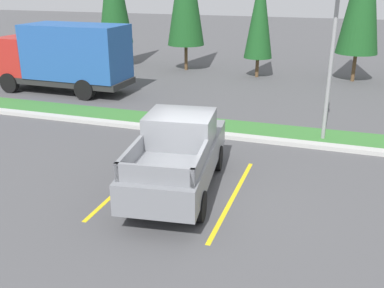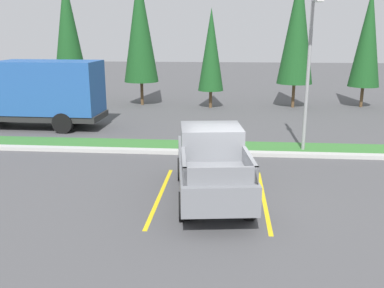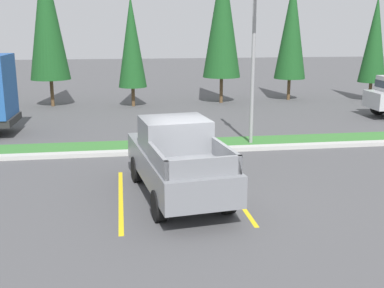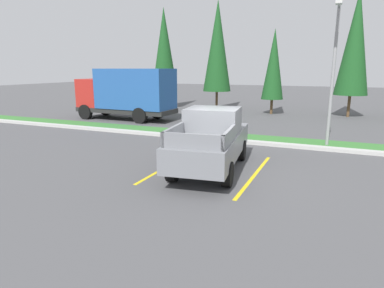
# 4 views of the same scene
# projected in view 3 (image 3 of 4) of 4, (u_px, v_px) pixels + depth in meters

# --- Properties ---
(ground_plane) EXTENTS (120.00, 120.00, 0.00)m
(ground_plane) POSITION_uv_depth(u_px,v_px,m) (201.00, 200.00, 12.60)
(ground_plane) COLOR #4C4C4F
(parking_line_near) EXTENTS (0.12, 4.80, 0.01)m
(parking_line_near) POSITION_uv_depth(u_px,v_px,m) (121.00, 198.00, 12.73)
(parking_line_near) COLOR yellow
(parking_line_near) RESTS_ON ground
(parking_line_far) EXTENTS (0.12, 4.80, 0.01)m
(parking_line_far) POSITION_uv_depth(u_px,v_px,m) (233.00, 193.00, 13.18)
(parking_line_far) COLOR yellow
(parking_line_far) RESTS_ON ground
(curb_strip) EXTENTS (56.00, 0.40, 0.15)m
(curb_strip) POSITION_uv_depth(u_px,v_px,m) (179.00, 151.00, 17.38)
(curb_strip) COLOR #B2B2AD
(curb_strip) RESTS_ON ground
(grass_median) EXTENTS (56.00, 1.80, 0.06)m
(grass_median) POSITION_uv_depth(u_px,v_px,m) (175.00, 145.00, 18.45)
(grass_median) COLOR #387533
(grass_median) RESTS_ON ground
(pickup_truck_main) EXTENTS (2.56, 5.43, 2.10)m
(pickup_truck_main) POSITION_uv_depth(u_px,v_px,m) (177.00, 159.00, 12.75)
(pickup_truck_main) COLOR black
(pickup_truck_main) RESTS_ON ground
(street_light) EXTENTS (0.24, 1.49, 6.02)m
(street_light) POSITION_uv_depth(u_px,v_px,m) (255.00, 53.00, 17.69)
(street_light) COLOR gray
(street_light) RESTS_ON ground
(cypress_tree_left_inner) EXTENTS (2.27, 2.27, 8.75)m
(cypress_tree_left_inner) POSITION_uv_depth(u_px,v_px,m) (47.00, 15.00, 26.50)
(cypress_tree_left_inner) COLOR brown
(cypress_tree_left_inner) RESTS_ON ground
(cypress_tree_center) EXTENTS (1.63, 1.63, 6.28)m
(cypress_tree_center) POSITION_uv_depth(u_px,v_px,m) (132.00, 42.00, 26.85)
(cypress_tree_center) COLOR brown
(cypress_tree_center) RESTS_ON ground
(cypress_tree_right_inner) EXTENTS (2.27, 2.27, 8.71)m
(cypress_tree_right_inner) POSITION_uv_depth(u_px,v_px,m) (222.00, 16.00, 27.83)
(cypress_tree_right_inner) COLOR brown
(cypress_tree_right_inner) RESTS_ON ground
(cypress_tree_rightmost) EXTENTS (1.96, 1.96, 7.53)m
(cypress_tree_rightmost) POSITION_uv_depth(u_px,v_px,m) (292.00, 28.00, 29.18)
(cypress_tree_rightmost) COLOR brown
(cypress_tree_rightmost) RESTS_ON ground
(cypress_tree_far_right) EXTENTS (1.67, 1.67, 6.42)m
(cypress_tree_far_right) POSITION_uv_depth(u_px,v_px,m) (375.00, 39.00, 29.11)
(cypress_tree_far_right) COLOR brown
(cypress_tree_far_right) RESTS_ON ground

